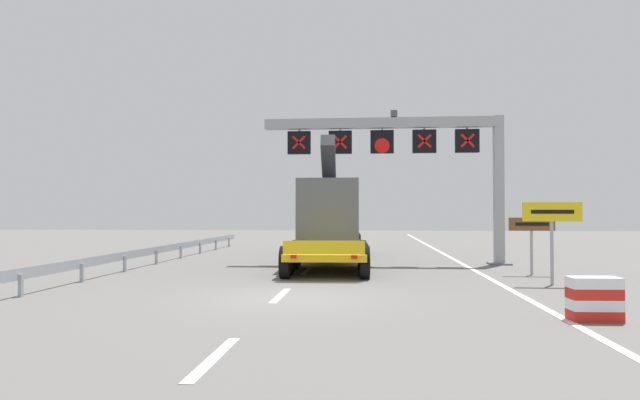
# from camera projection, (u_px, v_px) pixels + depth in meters

# --- Properties ---
(ground) EXTENTS (112.00, 112.00, 0.00)m
(ground) POSITION_uv_depth(u_px,v_px,m) (287.00, 298.00, 14.37)
(ground) COLOR slate
(lane_markings) EXTENTS (0.20, 60.12, 0.01)m
(lane_markings) POSITION_uv_depth(u_px,v_px,m) (333.00, 246.00, 37.05)
(lane_markings) COLOR silver
(lane_markings) RESTS_ON ground
(edge_line_right) EXTENTS (0.20, 63.00, 0.01)m
(edge_line_right) POSITION_uv_depth(u_px,v_px,m) (456.00, 260.00, 25.78)
(edge_line_right) COLOR silver
(edge_line_right) RESTS_ON ground
(overhead_lane_gantry) EXTENTS (10.66, 0.90, 6.72)m
(overhead_lane_gantry) POSITION_uv_depth(u_px,v_px,m) (411.00, 146.00, 24.18)
(overhead_lane_gantry) COLOR #9EA0A5
(overhead_lane_gantry) RESTS_ON ground
(heavy_haul_truck_yellow) EXTENTS (3.47, 14.14, 5.30)m
(heavy_haul_truck_yellow) POSITION_uv_depth(u_px,v_px,m) (331.00, 218.00, 26.03)
(heavy_haul_truck_yellow) COLOR yellow
(heavy_haul_truck_yellow) RESTS_ON ground
(exit_sign_yellow) EXTENTS (1.78, 0.15, 2.55)m
(exit_sign_yellow) POSITION_uv_depth(u_px,v_px,m) (552.00, 221.00, 16.97)
(exit_sign_yellow) COLOR #9EA0A5
(exit_sign_yellow) RESTS_ON ground
(tourist_info_sign_brown) EXTENTS (1.61, 0.15, 2.05)m
(tourist_info_sign_brown) POSITION_uv_depth(u_px,v_px,m) (532.00, 231.00, 19.72)
(tourist_info_sign_brown) COLOR #9EA0A5
(tourist_info_sign_brown) RESTS_ON ground
(crash_barrier_striped) EXTENTS (1.02, 0.55, 0.90)m
(crash_barrier_striped) POSITION_uv_depth(u_px,v_px,m) (594.00, 299.00, 11.34)
(crash_barrier_striped) COLOR red
(crash_barrier_striped) RESTS_ON ground
(guardrail_left) EXTENTS (0.13, 24.96, 0.76)m
(guardrail_left) POSITION_uv_depth(u_px,v_px,m) (168.00, 249.00, 25.44)
(guardrail_left) COLOR #999EA3
(guardrail_left) RESTS_ON ground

